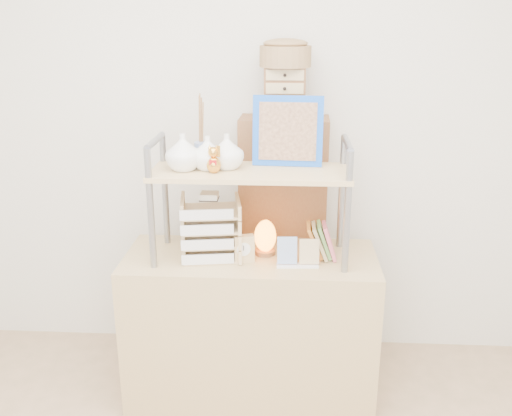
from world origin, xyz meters
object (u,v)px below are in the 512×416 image
(cabinet, at_px, (282,242))
(letter_tray, at_px, (210,231))
(salt_lamp, at_px, (265,237))
(desk, at_px, (251,326))

(cabinet, relative_size, letter_tray, 4.26)
(cabinet, distance_m, letter_tray, 0.55)
(letter_tray, xyz_separation_m, salt_lamp, (0.25, 0.04, -0.04))
(letter_tray, distance_m, salt_lamp, 0.26)
(cabinet, distance_m, salt_lamp, 0.39)
(cabinet, relative_size, salt_lamp, 7.82)
(desk, xyz_separation_m, letter_tray, (-0.19, -0.01, 0.50))
(letter_tray, height_order, salt_lamp, letter_tray)
(cabinet, xyz_separation_m, letter_tray, (-0.33, -0.38, 0.20))
(letter_tray, bearing_deg, salt_lamp, 9.88)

